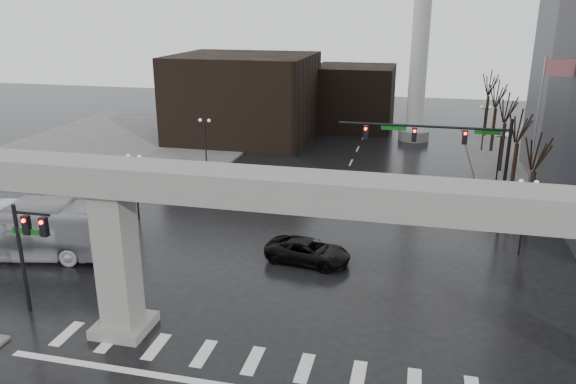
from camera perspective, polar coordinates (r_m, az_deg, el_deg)
name	(u,v)px	position (r m, az deg, el deg)	size (l,w,h in m)	color
ground	(259,348)	(27.56, -2.94, -15.58)	(160.00, 160.00, 0.00)	black
sidewalk_nw	(131,144)	(68.18, -15.65, 4.74)	(28.00, 36.00, 0.15)	slate
elevated_guideway	(285,214)	(24.08, -0.31, -2.30)	(48.00, 2.60, 8.70)	gray
building_far_left	(244,97)	(67.93, -4.51, 9.55)	(16.00, 14.00, 10.00)	black
building_far_mid	(354,97)	(75.25, 6.75, 9.58)	(10.00, 10.00, 8.00)	black
smokestack	(421,25)	(67.92, 13.40, 16.21)	(3.60, 3.60, 30.00)	white
signal_mast_arm	(452,147)	(41.86, 16.33, 4.45)	(12.12, 0.43, 8.00)	black
signal_left_pole	(28,241)	(31.38, -24.89, -4.55)	(2.30, 0.30, 6.00)	black
flagpole_assembly	(542,119)	(45.42, 24.36, 6.81)	(2.06, 0.12, 12.00)	silver
lamp_right_0	(526,205)	(38.44, 22.99, -1.18)	(1.22, 0.32, 5.11)	black
lamp_right_1	(500,151)	(51.75, 20.70, 3.89)	(1.22, 0.32, 5.11)	black
lamp_right_2	(485,121)	(65.35, 19.34, 6.87)	(1.22, 0.32, 5.11)	black
lamp_left_0	(135,176)	(42.83, -15.25, 1.58)	(1.22, 0.32, 5.11)	black
lamp_left_1	(205,135)	(55.09, -8.41, 5.71)	(1.22, 0.32, 5.11)	black
lamp_left_2	(248,110)	(68.03, -4.07, 8.27)	(1.22, 0.32, 5.11)	black
tree_right_0	(531,196)	(42.59, 23.44, -0.38)	(1.09, 1.58, 7.50)	black
tree_right_1	(515,165)	(50.15, 22.03, 2.55)	(1.09, 1.61, 7.67)	black
tree_right_2	(503,143)	(57.82, 20.99, 4.72)	(1.10, 1.63, 7.85)	black
tree_right_3	(494,125)	(65.58, 20.19, 6.37)	(1.11, 1.66, 8.02)	black
tree_right_4	(487,112)	(73.38, 19.56, 7.67)	(1.12, 1.69, 8.19)	black
pickup_truck	(308,251)	(35.43, 2.05, -6.03)	(2.47, 5.36, 1.49)	black
city_bus	(23,229)	(39.69, -25.35, -3.42)	(3.09, 13.23, 3.68)	silver
far_car	(341,190)	(47.05, 5.43, 0.19)	(1.77, 4.41, 1.50)	black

